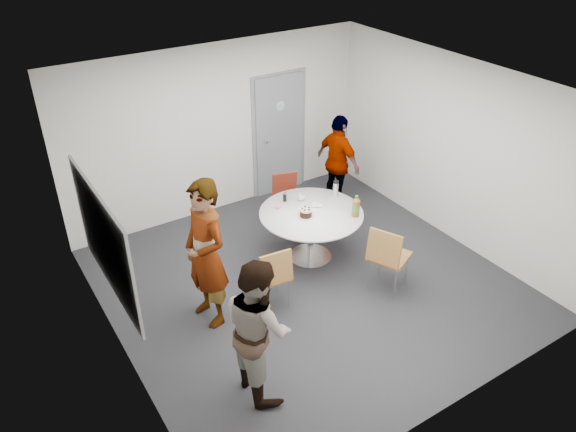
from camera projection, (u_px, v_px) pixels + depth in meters
floor at (307, 283)px, 7.60m from camera, size 5.00×5.00×0.00m
ceiling at (312, 90)px, 6.21m from camera, size 5.00×5.00×0.00m
wall_back at (218, 130)px, 8.71m from camera, size 5.00×0.00×5.00m
wall_left at (109, 260)px, 5.75m from camera, size 0.00×5.00×5.00m
wall_right at (453, 151)px, 8.06m from camera, size 0.00×5.00×5.00m
wall_front at (465, 309)px, 5.10m from camera, size 5.00×0.00×5.00m
door at (279, 135)px, 9.37m from camera, size 1.02×0.17×2.12m
whiteboard at (105, 242)px, 5.86m from camera, size 0.04×1.90×1.25m
table at (313, 218)px, 7.80m from camera, size 1.44×1.44×1.07m
chair_near_left at (273, 273)px, 6.88m from camera, size 0.47×0.51×0.91m
chair_near_right at (387, 254)px, 7.16m from camera, size 0.65×0.63×0.97m
chair_far at (286, 195)px, 8.66m from camera, size 0.51×0.54×0.85m
person_main at (206, 254)px, 6.53m from camera, size 0.55×0.75×1.91m
person_left at (258, 328)px, 5.67m from camera, size 0.66×0.82×1.63m
person_right at (338, 162)px, 9.04m from camera, size 0.48×0.96×1.57m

